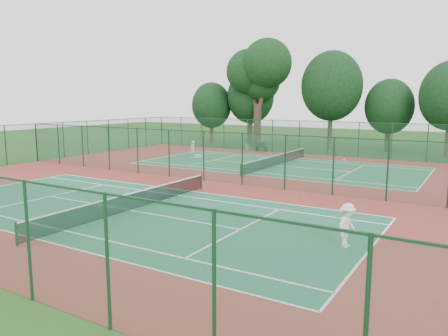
{
  "coord_description": "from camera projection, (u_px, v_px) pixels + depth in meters",
  "views": [
    {
      "loc": [
        15.36,
        -25.19,
        5.67
      ],
      "look_at": [
        2.0,
        -3.11,
        1.6
      ],
      "focal_mm": 35.0,
      "sensor_mm": 36.0,
      "label": 1
    }
  ],
  "objects": [
    {
      "name": "court_near",
      "position": [
        131.0,
        211.0,
        22.42
      ],
      "size": [
        23.77,
        10.97,
        0.01
      ],
      "primitive_type": "cube",
      "color": "#1F6241",
      "rests_on": "red_pad"
    },
    {
      "name": "ground",
      "position": [
        222.0,
        183.0,
        30.03
      ],
      "size": [
        120.0,
        120.0,
        0.0
      ],
      "primitive_type": "plane",
      "color": "#204C17",
      "rests_on": "ground"
    },
    {
      "name": "stray_ball_a",
      "position": [
        283.0,
        192.0,
        26.76
      ],
      "size": [
        0.07,
        0.07,
        0.07
      ],
      "primitive_type": "sphere",
      "color": "#D0E234",
      "rests_on": "red_pad"
    },
    {
      "name": "fence_divider",
      "position": [
        222.0,
        157.0,
        29.75
      ],
      "size": [
        40.0,
        0.09,
        3.5
      ],
      "color": "#1B5237",
      "rests_on": "ground"
    },
    {
      "name": "bench",
      "position": [
        261.0,
        147.0,
        47.67
      ],
      "size": [
        1.67,
        0.88,
        0.99
      ],
      "rotation": [
        0.0,
        0.0,
        -0.27
      ],
      "color": "#11331B",
      "rests_on": "red_pad"
    },
    {
      "name": "stray_ball_b",
      "position": [
        304.0,
        194.0,
        26.16
      ],
      "size": [
        0.07,
        0.07,
        0.07
      ],
      "primitive_type": "sphere",
      "color": "#C8D832",
      "rests_on": "red_pad"
    },
    {
      "name": "tennis_net_far",
      "position": [
        277.0,
        159.0,
        37.55
      ],
      "size": [
        0.1,
        12.9,
        0.97
      ],
      "color": "#163E25",
      "rests_on": "ground"
    },
    {
      "name": "player_near",
      "position": [
        347.0,
        225.0,
        16.72
      ],
      "size": [
        0.81,
        1.21,
        1.73
      ],
      "primitive_type": "imported",
      "rotation": [
        0.0,
        0.0,
        1.41
      ],
      "color": "white",
      "rests_on": "court_near"
    },
    {
      "name": "tennis_net_near",
      "position": [
        131.0,
        201.0,
        22.33
      ],
      "size": [
        0.1,
        12.9,
        0.97
      ],
      "color": "#163E22",
      "rests_on": "ground"
    },
    {
      "name": "kit_bag",
      "position": [
        198.0,
        156.0,
        42.75
      ],
      "size": [
        0.83,
        0.47,
        0.29
      ],
      "primitive_type": "cube",
      "rotation": [
        0.0,
        0.0,
        -0.23
      ],
      "color": "white",
      "rests_on": "red_pad"
    },
    {
      "name": "fence_west",
      "position": [
        36.0,
        142.0,
        39.97
      ],
      "size": [
        0.09,
        36.0,
        3.5
      ],
      "rotation": [
        0.0,
        0.0,
        1.57
      ],
      "color": "#1C5434",
      "rests_on": "ground"
    },
    {
      "name": "red_pad",
      "position": [
        222.0,
        183.0,
        30.02
      ],
      "size": [
        40.0,
        36.0,
        0.01
      ],
      "primitive_type": "cube",
      "color": "maroon",
      "rests_on": "ground"
    },
    {
      "name": "player_far",
      "position": [
        193.0,
        149.0,
        42.13
      ],
      "size": [
        0.41,
        0.63,
        1.72
      ],
      "primitive_type": "imported",
      "rotation": [
        0.0,
        0.0,
        -1.57
      ],
      "color": "silver",
      "rests_on": "court_far"
    },
    {
      "name": "stray_ball_c",
      "position": [
        208.0,
        181.0,
        30.19
      ],
      "size": [
        0.07,
        0.07,
        0.07
      ],
      "primitive_type": "sphere",
      "color": "yellow",
      "rests_on": "red_pad"
    },
    {
      "name": "evergreen_row",
      "position": [
        336.0,
        149.0,
        50.27
      ],
      "size": [
        39.0,
        5.0,
        12.0
      ],
      "primitive_type": null,
      "color": "black",
      "rests_on": "ground"
    },
    {
      "name": "trash_bin",
      "position": [
        247.0,
        147.0,
        48.43
      ],
      "size": [
        0.48,
        0.48,
        0.79
      ],
      "primitive_type": "cylinder",
      "rotation": [
        0.0,
        0.0,
        -0.11
      ],
      "color": "gray",
      "rests_on": "red_pad"
    },
    {
      "name": "court_far",
      "position": [
        277.0,
        166.0,
        37.63
      ],
      "size": [
        23.77,
        10.97,
        0.01
      ],
      "primitive_type": "cube",
      "color": "#21693F",
      "rests_on": "red_pad"
    },
    {
      "name": "fence_north",
      "position": [
        313.0,
        138.0,
        44.97
      ],
      "size": [
        40.0,
        0.09,
        3.5
      ],
      "color": "#164425",
      "rests_on": "ground"
    },
    {
      "name": "big_tree",
      "position": [
        259.0,
        71.0,
        52.24
      ],
      "size": [
        8.31,
        6.08,
        12.77
      ],
      "color": "#3B2820",
      "rests_on": "ground"
    }
  ]
}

